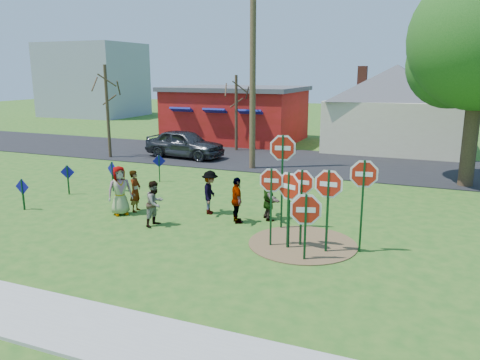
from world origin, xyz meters
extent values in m
plane|color=#235A19|center=(0.00, 0.00, 0.00)|extent=(120.00, 120.00, 0.00)
cube|color=#9E9E99|center=(0.00, -7.20, 0.04)|extent=(22.00, 1.80, 0.08)
cube|color=black|center=(0.00, 11.50, 0.02)|extent=(120.00, 7.50, 0.04)
cylinder|color=brown|center=(4.50, -1.00, 0.01)|extent=(3.20, 3.20, 0.03)
cube|color=maroon|center=(-5.50, 18.00, 1.80)|extent=(9.00, 7.00, 3.60)
cube|color=#4C4C51|center=(-5.50, 18.00, 3.75)|extent=(9.40, 7.40, 0.30)
cube|color=navy|center=(-8.00, 14.40, 2.40)|extent=(1.60, 0.78, 0.45)
cube|color=navy|center=(-5.50, 14.40, 2.40)|extent=(1.60, 0.78, 0.45)
cube|color=navy|center=(-3.00, 14.40, 2.40)|extent=(1.60, 0.78, 0.45)
cube|color=beige|center=(5.50, 18.00, 1.60)|extent=(8.00, 7.00, 3.20)
pyramid|color=#4C4C51|center=(5.50, 18.00, 5.40)|extent=(9.40, 9.40, 2.20)
cube|color=brown|center=(3.50, 17.00, 4.60)|extent=(0.55, 0.55, 1.40)
cube|color=brown|center=(7.50, 19.00, 4.60)|extent=(0.55, 0.55, 1.40)
cube|color=#8C939E|center=(-28.00, 30.00, 4.00)|extent=(10.00, 8.00, 8.00)
cube|color=#0F3819|center=(4.18, -1.46, 1.12)|extent=(0.08, 0.09, 2.24)
cylinder|color=white|center=(4.18, -1.46, 1.84)|extent=(1.00, 0.46, 1.09)
cylinder|color=#AC1B0C|center=(4.18, -1.46, 1.84)|extent=(0.87, 0.40, 0.94)
cube|color=white|center=(4.18, -1.46, 1.84)|extent=(0.44, 0.20, 0.14)
cube|color=#0F3819|center=(3.49, 0.14, 1.53)|extent=(0.07, 0.09, 3.05)
cylinder|color=white|center=(3.49, 0.14, 2.65)|extent=(1.10, 0.26, 1.12)
cylinder|color=#AC1B0C|center=(3.49, 0.14, 2.65)|extent=(0.95, 0.23, 0.97)
cube|color=white|center=(3.49, 0.14, 2.65)|extent=(0.48, 0.11, 0.14)
cylinder|color=gold|center=(3.49, 0.14, 2.65)|extent=(1.10, 0.26, 1.12)
cube|color=#0F3819|center=(4.46, -1.14, 1.14)|extent=(0.06, 0.07, 2.27)
cylinder|color=white|center=(4.46, -1.14, 1.92)|extent=(0.97, 0.09, 0.97)
cylinder|color=#AC1B0C|center=(4.46, -1.14, 1.92)|extent=(0.84, 0.08, 0.84)
cube|color=white|center=(4.46, -1.14, 1.92)|extent=(0.43, 0.04, 0.12)
cube|color=#0F3819|center=(6.14, -0.96, 1.32)|extent=(0.07, 0.08, 2.64)
cylinder|color=white|center=(6.14, -0.96, 2.26)|extent=(1.04, 0.22, 1.05)
cylinder|color=#AC1B0C|center=(6.14, -0.96, 2.26)|extent=(0.90, 0.19, 0.91)
cube|color=white|center=(6.14, -0.96, 2.26)|extent=(0.46, 0.09, 0.13)
cylinder|color=gold|center=(6.14, -0.96, 2.26)|extent=(1.04, 0.21, 1.05)
cube|color=#0F3819|center=(4.84, -2.13, 0.92)|extent=(0.08, 0.09, 1.84)
cylinder|color=white|center=(4.84, -2.13, 1.42)|extent=(1.12, 0.34, 1.16)
cylinder|color=#AC1B0C|center=(4.84, -2.13, 1.42)|extent=(0.97, 0.30, 1.00)
cube|color=white|center=(4.84, -2.13, 1.42)|extent=(0.49, 0.15, 0.14)
cube|color=#0F3819|center=(5.26, -1.35, 1.19)|extent=(0.06, 0.07, 2.37)
cylinder|color=white|center=(5.26, -1.35, 1.98)|extent=(1.08, 0.03, 1.08)
cylinder|color=#AC1B0C|center=(5.26, -1.35, 1.98)|extent=(0.93, 0.03, 0.93)
cube|color=white|center=(5.26, -1.35, 1.98)|extent=(0.48, 0.01, 0.13)
cylinder|color=gold|center=(5.26, -1.35, 1.98)|extent=(1.08, 0.02, 1.08)
cube|color=#0F3819|center=(3.66, -1.48, 1.16)|extent=(0.06, 0.07, 2.32)
cylinder|color=white|center=(3.66, -1.48, 1.97)|extent=(0.94, 0.16, 0.94)
cylinder|color=#AC1B0C|center=(3.66, -1.48, 1.97)|extent=(0.81, 0.14, 0.81)
cube|color=white|center=(3.66, -1.48, 1.97)|extent=(0.41, 0.07, 0.12)
cube|color=#0F3819|center=(-5.92, -1.42, 0.58)|extent=(0.05, 0.06, 1.15)
cube|color=navy|center=(-5.92, -1.42, 0.87)|extent=(0.60, 0.05, 0.60)
cube|color=#0F3819|center=(-5.95, 0.95, 0.61)|extent=(0.06, 0.07, 1.22)
cube|color=navy|center=(-5.95, 0.95, 0.94)|extent=(0.56, 0.21, 0.59)
cube|color=#0F3819|center=(-4.59, 2.10, 0.63)|extent=(0.07, 0.07, 1.26)
cube|color=navy|center=(-4.59, 2.10, 0.95)|extent=(0.62, 0.22, 0.65)
cube|color=#0F3819|center=(-3.66, 4.31, 0.63)|extent=(0.07, 0.07, 1.26)
cube|color=navy|center=(-3.66, 4.31, 0.98)|extent=(0.52, 0.31, 0.59)
imported|color=#415C90|center=(-2.25, -0.57, 0.88)|extent=(0.98, 1.02, 1.76)
imported|color=#237670|center=(-1.99, -0.02, 0.76)|extent=(0.45, 0.61, 1.52)
imported|color=brown|center=(-0.46, -1.14, 0.76)|extent=(0.67, 0.81, 1.51)
imported|color=#2E2E32|center=(0.65, 0.74, 0.78)|extent=(0.83, 1.13, 1.57)
imported|color=#40264F|center=(1.93, 0.13, 0.78)|extent=(0.84, 0.97, 1.57)
imported|color=#1A4C2A|center=(2.80, 0.89, 0.74)|extent=(1.11, 1.40, 1.48)
imported|color=#2C2B30|center=(-5.53, 10.14, 0.85)|extent=(4.94, 2.41, 1.62)
cylinder|color=#4C3823|center=(-0.76, 8.72, 4.97)|extent=(0.31, 0.31, 9.94)
cylinder|color=#382819|center=(9.37, 8.74, 2.52)|extent=(0.64, 0.64, 5.03)
sphere|color=#154512|center=(8.34, 9.66, 5.26)|extent=(3.89, 3.89, 3.89)
cylinder|color=#382819|center=(-9.67, 8.57, 2.68)|extent=(0.18, 0.18, 5.35)
cylinder|color=#382819|center=(-3.70, 13.64, 2.38)|extent=(0.18, 0.18, 4.76)
camera|label=1|loc=(7.69, -13.77, 5.00)|focal=35.00mm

